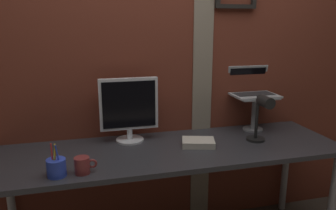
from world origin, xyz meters
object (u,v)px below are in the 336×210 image
(monitor, at_px, (129,107))
(pen_cup, at_px, (56,167))
(laptop, at_px, (251,87))
(desk_lamp, at_px, (262,114))
(coffee_mug, at_px, (83,165))

(monitor, distance_m, pen_cup, 0.62)
(laptop, xyz_separation_m, desk_lamp, (-0.09, -0.32, -0.11))
(monitor, relative_size, pen_cup, 2.32)
(desk_lamp, relative_size, pen_cup, 1.77)
(desk_lamp, xyz_separation_m, coffee_mug, (-1.10, -0.16, -0.15))
(laptop, bearing_deg, pen_cup, -160.00)
(monitor, relative_size, desk_lamp, 1.31)
(pen_cup, distance_m, coffee_mug, 0.13)
(desk_lamp, distance_m, coffee_mug, 1.12)
(monitor, relative_size, laptop, 1.33)
(laptop, bearing_deg, desk_lamp, -105.75)
(pen_cup, relative_size, coffee_mug, 1.56)
(pen_cup, height_order, coffee_mug, pen_cup)
(desk_lamp, height_order, coffee_mug, desk_lamp)
(desk_lamp, height_order, pen_cup, desk_lamp)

